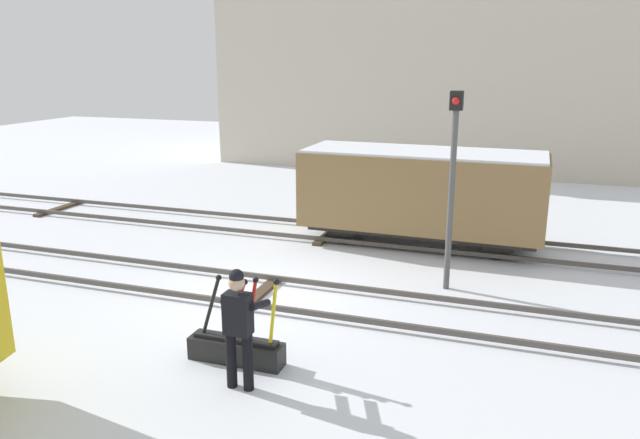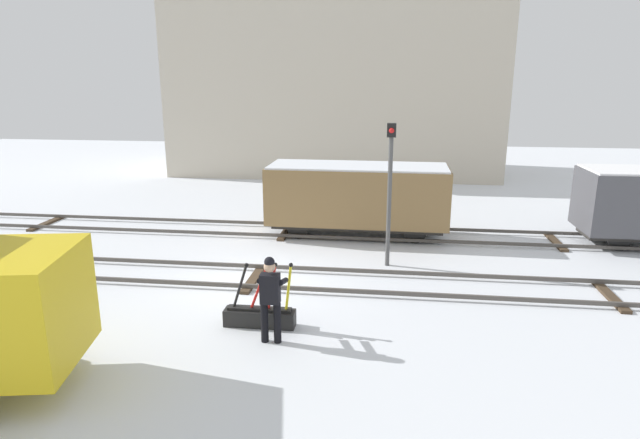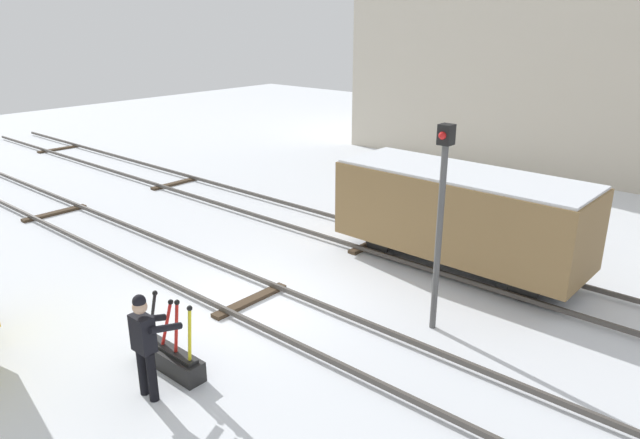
{
  "view_description": "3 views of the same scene",
  "coord_description": "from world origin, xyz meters",
  "px_view_note": "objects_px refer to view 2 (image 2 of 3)",
  "views": [
    {
      "loc": [
        4.76,
        -10.2,
        4.56
      ],
      "look_at": [
        0.88,
        1.16,
        1.35
      ],
      "focal_mm": 33.99,
      "sensor_mm": 36.0,
      "label": 1
    },
    {
      "loc": [
        3.39,
        -12.75,
        5.12
      ],
      "look_at": [
        1.41,
        2.64,
        1.0
      ],
      "focal_mm": 29.96,
      "sensor_mm": 36.0,
      "label": 2
    },
    {
      "loc": [
        8.32,
        -7.33,
        5.71
      ],
      "look_at": [
        0.08,
        2.16,
        1.3
      ],
      "focal_mm": 32.52,
      "sensor_mm": 36.0,
      "label": 3
    }
  ],
  "objects_px": {
    "rail_worker": "(271,294)",
    "switch_lever_frame": "(260,315)",
    "signal_post": "(390,181)",
    "freight_car_back_track": "(357,196)"
  },
  "relations": [
    {
      "from": "rail_worker",
      "to": "signal_post",
      "type": "distance_m",
      "value": 5.51
    },
    {
      "from": "signal_post",
      "to": "freight_car_back_track",
      "type": "xyz_separation_m",
      "value": [
        -1.03,
        2.82,
        -1.05
      ]
    },
    {
      "from": "switch_lever_frame",
      "to": "signal_post",
      "type": "height_order",
      "value": "signal_post"
    },
    {
      "from": "switch_lever_frame",
      "to": "rail_worker",
      "type": "xyz_separation_m",
      "value": [
        0.39,
        -0.65,
        0.76
      ]
    },
    {
      "from": "rail_worker",
      "to": "switch_lever_frame",
      "type": "bearing_deg",
      "value": 120.58
    },
    {
      "from": "rail_worker",
      "to": "signal_post",
      "type": "bearing_deg",
      "value": 64.5
    },
    {
      "from": "rail_worker",
      "to": "freight_car_back_track",
      "type": "bearing_deg",
      "value": 80.5
    },
    {
      "from": "freight_car_back_track",
      "to": "signal_post",
      "type": "bearing_deg",
      "value": -69.12
    },
    {
      "from": "switch_lever_frame",
      "to": "freight_car_back_track",
      "type": "height_order",
      "value": "freight_car_back_track"
    },
    {
      "from": "switch_lever_frame",
      "to": "freight_car_back_track",
      "type": "distance_m",
      "value": 7.27
    }
  ]
}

